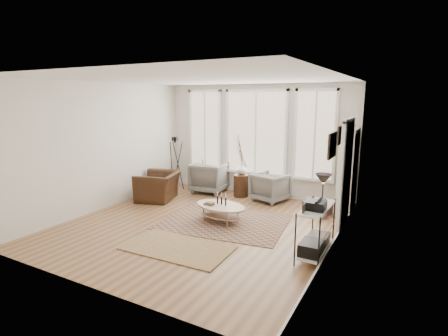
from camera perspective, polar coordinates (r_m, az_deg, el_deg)
The scene contains 17 objects.
room at distance 6.87m, azimuth -3.60°, elevation 1.98°, with size 5.50×5.54×2.90m.
bay_window at distance 9.22m, azimuth 5.19°, elevation 5.49°, with size 4.14×0.12×2.24m.
door at distance 7.09m, azimuth 19.33°, elevation -0.84°, with size 0.09×1.06×2.22m.
bookcase at distance 8.18m, azimuth 19.56°, elevation -0.49°, with size 0.31×0.85×2.06m.
low_shelf at distance 5.92m, azimuth 14.79°, elevation -9.10°, with size 0.38×1.08×1.30m.
wall_art at distance 5.59m, azimuth 17.53°, elevation 3.99°, with size 0.04×0.88×0.44m.
rug_main at distance 7.38m, azimuth 0.04°, elevation -8.73°, with size 2.53×1.90×0.01m, color brown.
rug_runner at distance 6.22m, azimuth -7.54°, elevation -12.75°, with size 1.83×1.02×0.01m, color brown.
coffee_table at distance 7.31m, azimuth -0.62°, elevation -6.66°, with size 1.24×0.90×0.52m.
armchair_left at distance 9.58m, azimuth -2.38°, elevation -1.51°, with size 0.88×0.90×0.82m, color slate.
armchair_right at distance 8.81m, azimuth 7.59°, elevation -3.12°, with size 0.76×0.78×0.71m, color slate.
side_table at distance 9.05m, azimuth 2.80°, elevation 0.12°, with size 0.39×0.39×1.62m.
vase at distance 9.16m, azimuth 2.89°, elevation -0.15°, with size 0.26×0.26×0.28m, color silver.
accent_chair at distance 9.03m, azimuth -10.69°, elevation -2.93°, with size 0.93×1.07×0.69m, color #351E11.
tripod_camera at distance 9.88m, azimuth -7.89°, elevation 0.40°, with size 0.52×0.52×1.49m.
book_stack_near at distance 8.16m, azimuth 16.12°, elevation -6.52°, with size 0.24×0.31×0.20m, color brown.
book_stack_far at distance 7.91m, azimuth 15.67°, elevation -7.22°, with size 0.20×0.25×0.16m, color brown.
Camera 1 is at (3.61, -5.72, 2.54)m, focal length 28.00 mm.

